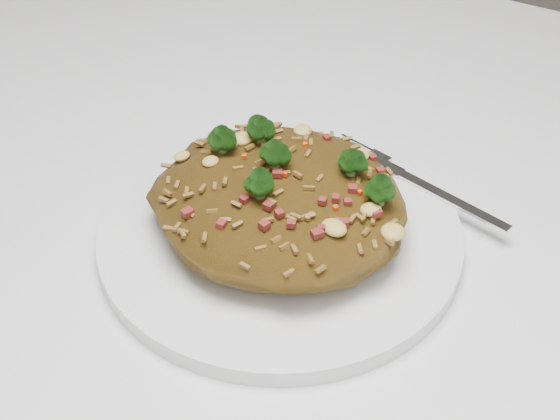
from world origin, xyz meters
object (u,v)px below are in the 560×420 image
Objects in this scene: fried_rice at (280,192)px; fork at (425,186)px; dining_table at (438,321)px; plate at (280,233)px.

fork is (0.07, 0.09, -0.03)m from fried_rice.
dining_table is at bearing 29.61° from fried_rice.
fork reaches higher than dining_table.
fried_rice is 1.14× the size of fork.
fried_rice is (0.00, 0.00, 0.04)m from plate.
fork is at bearing 51.10° from plate.
plate is 1.63× the size of fork.
fork is (-0.04, 0.03, 0.11)m from dining_table.
fried_rice is at bearing -115.98° from fork.
plate is 1.43× the size of fried_rice.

